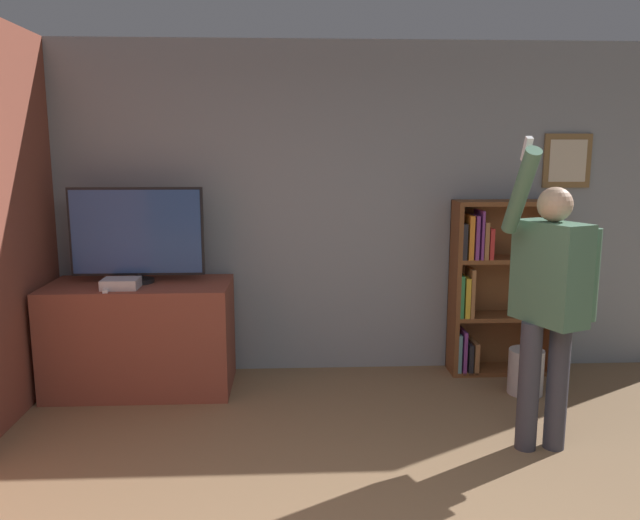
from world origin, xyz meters
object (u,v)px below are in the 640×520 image
(television, at_px, (137,234))
(person, at_px, (549,294))
(waste_bin, at_px, (526,372))
(game_console, at_px, (121,284))
(bookshelf, at_px, (491,287))

(television, height_order, person, person)
(waste_bin, bearing_deg, television, 174.57)
(waste_bin, bearing_deg, person, -105.10)
(game_console, height_order, person, person)
(television, distance_m, waste_bin, 3.14)
(television, height_order, waste_bin, television)
(person, height_order, waste_bin, person)
(bookshelf, bearing_deg, game_console, -172.00)
(television, height_order, game_console, television)
(bookshelf, relative_size, person, 0.75)
(television, distance_m, bookshelf, 2.86)
(game_console, height_order, bookshelf, bookshelf)
(game_console, relative_size, person, 0.14)
(bookshelf, bearing_deg, television, -175.74)
(bookshelf, distance_m, waste_bin, 0.75)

